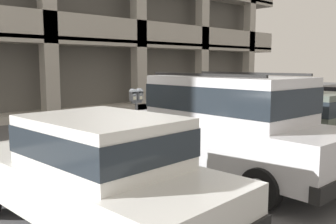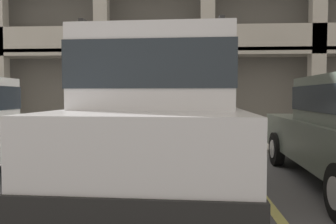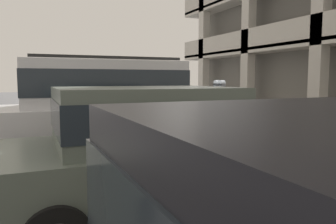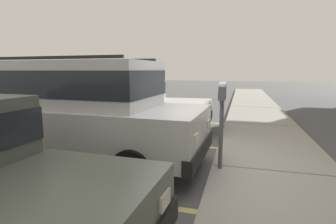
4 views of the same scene
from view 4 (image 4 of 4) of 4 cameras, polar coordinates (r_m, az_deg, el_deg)
ground_plane at (r=4.97m, az=7.15°, el=-12.92°), size 80.00×80.00×0.10m
sidewalk at (r=4.93m, az=22.66°, el=-12.39°), size 40.00×2.20×0.12m
parking_stall_lines at (r=4.14m, az=-16.68°, el=-17.16°), size 11.73×4.80×0.01m
silver_suv at (r=5.34m, az=-18.36°, el=0.90°), size 2.14×4.84×2.03m
red_sedan at (r=8.19m, az=-7.29°, el=2.13°), size 1.97×4.55×1.54m
parking_meter_near at (r=4.48m, az=11.66°, el=1.54°), size 0.35×0.12×1.49m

